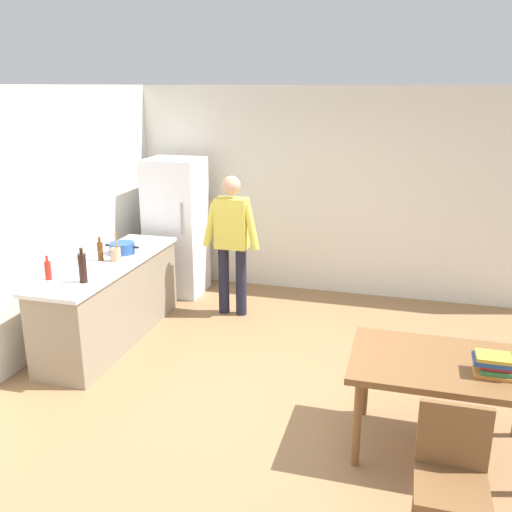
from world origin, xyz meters
The scene contains 14 objects.
ground_plane centered at (0.00, 0.00, 0.00)m, with size 14.00×14.00×0.00m, color #936D47.
wall_back centered at (0.00, 3.00, 1.35)m, with size 6.40×0.12×2.70m, color silver.
wall_left centered at (-2.60, 0.20, 1.35)m, with size 0.12×5.60×2.70m, color silver.
kitchen_counter centered at (-2.00, 0.80, 0.45)m, with size 0.64×2.20×0.90m.
refrigerator centered at (-1.90, 2.40, 0.90)m, with size 0.70×0.67×1.80m.
person centered at (-0.95, 1.85, 0.98)m, with size 0.70×0.22×1.70m.
dining_table centered at (1.40, -0.30, 0.67)m, with size 1.40×0.90×0.75m.
chair centered at (1.40, -1.27, 0.53)m, with size 0.42×0.42×0.91m.
cooking_pot centered at (-2.00, 1.12, 0.96)m, with size 0.40×0.28×0.12m.
utensil_jar centered at (-1.92, 0.84, 0.98)m, with size 0.11×0.11×0.32m.
bottle_beer_brown centered at (-2.09, 0.82, 1.01)m, with size 0.06×0.06×0.26m.
bottle_sauce_red centered at (-2.25, 0.13, 1.00)m, with size 0.06×0.06×0.24m.
bottle_wine_dark centered at (-1.88, 0.15, 1.05)m, with size 0.08×0.08×0.34m.
book_stack centered at (1.69, -0.42, 0.83)m, with size 0.27×0.20×0.15m.
Camera 1 is at (1.03, -4.22, 2.69)m, focal length 39.17 mm.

